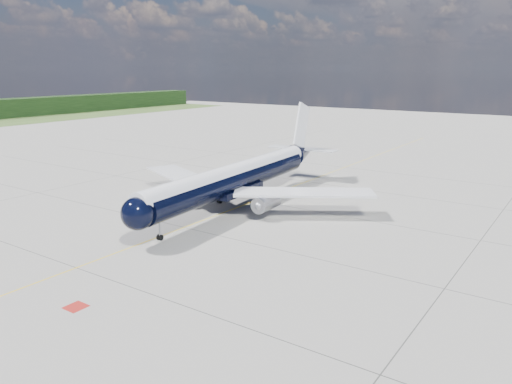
{
  "coord_description": "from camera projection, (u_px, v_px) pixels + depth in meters",
  "views": [
    {
      "loc": [
        39.04,
        -31.66,
        18.35
      ],
      "look_at": [
        6.27,
        15.97,
        4.0
      ],
      "focal_mm": 35.0,
      "sensor_mm": 36.0,
      "label": 1
    }
  ],
  "objects": [
    {
      "name": "main_airliner",
      "position": [
        239.0,
        177.0,
        67.68
      ],
      "size": [
        36.98,
        45.15,
        13.04
      ],
      "rotation": [
        0.0,
        0.0,
        0.08
      ],
      "color": "black",
      "rests_on": "ground"
    },
    {
      "name": "red_marking",
      "position": [
        76.0,
        307.0,
        39.47
      ],
      "size": [
        1.6,
        1.6,
        0.01
      ],
      "primitive_type": "cube",
      "color": "maroon",
      "rests_on": "ground"
    },
    {
      "name": "taxiway_centerline",
      "position": [
        256.0,
        201.0,
        71.2
      ],
      "size": [
        0.16,
        160.0,
        0.01
      ],
      "primitive_type": "cube",
      "color": "yellow",
      "rests_on": "ground"
    },
    {
      "name": "ground",
      "position": [
        274.0,
        194.0,
        75.2
      ],
      "size": [
        320.0,
        320.0,
        0.0
      ],
      "primitive_type": "plane",
      "color": "#9A968E",
      "rests_on": "ground"
    }
  ]
}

